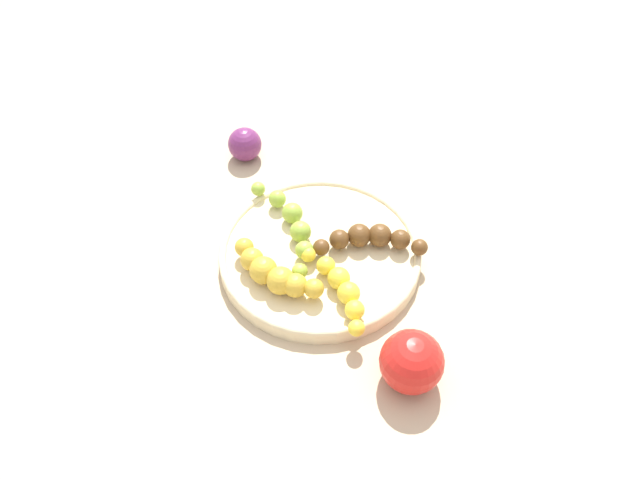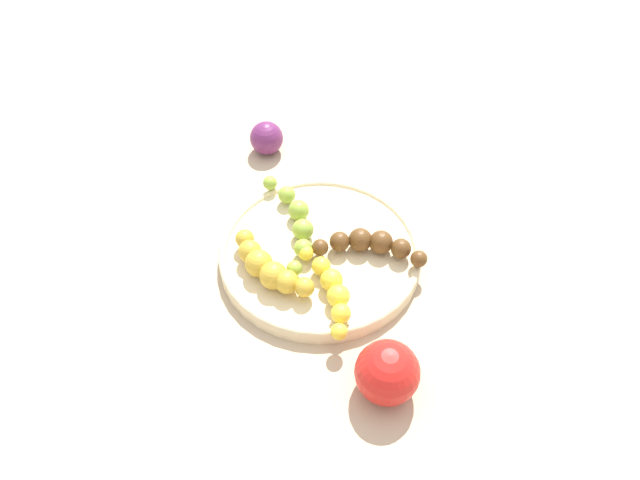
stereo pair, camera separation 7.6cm
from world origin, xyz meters
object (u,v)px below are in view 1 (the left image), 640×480
banana_yellow (341,287)px  plum_purple (245,144)px  banana_green (292,223)px  banana_spotted (273,273)px  fruit_bowl (320,253)px  banana_overripe (370,239)px  apple_red (412,362)px

banana_yellow → plum_purple: plum_purple is taller
banana_green → plum_purple: 0.19m
banana_green → banana_spotted: (0.08, 0.04, 0.00)m
fruit_bowl → banana_overripe: size_ratio=2.16×
banana_yellow → banana_overripe: bearing=36.1°
apple_red → banana_spotted: bearing=-91.5°
banana_overripe → banana_green: banana_overripe is taller
fruit_bowl → banana_spotted: 0.08m
banana_overripe → banana_green: size_ratio=0.78×
banana_green → banana_overripe: bearing=-38.5°
banana_green → banana_spotted: bearing=-125.9°
banana_overripe → banana_spotted: bearing=115.2°
fruit_bowl → banana_green: 0.06m
fruit_bowl → banana_overripe: 0.07m
fruit_bowl → banana_overripe: bearing=131.1°
plum_purple → banana_green: bearing=60.6°
banana_overripe → banana_yellow: bearing=152.7°
banana_spotted → plum_purple: banana_spotted is taller
banana_overripe → apple_red: size_ratio=1.71×
banana_spotted → banana_green: bearing=-156.9°
plum_purple → apple_red: size_ratio=0.72×
banana_overripe → plum_purple: plum_purple is taller
banana_green → fruit_bowl: bearing=-64.7°
banana_overripe → banana_yellow: (0.09, 0.01, -0.00)m
banana_yellow → banana_spotted: bearing=140.5°
banana_spotted → apple_red: size_ratio=1.89×
fruit_bowl → apple_red: bearing=66.1°
apple_red → fruit_bowl: bearing=-113.9°
banana_overripe → plum_purple: 0.27m
fruit_bowl → plum_purple: bearing=-114.4°
banana_green → plum_purple: bearing=91.4°
fruit_bowl → banana_spotted: (0.08, -0.02, 0.02)m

